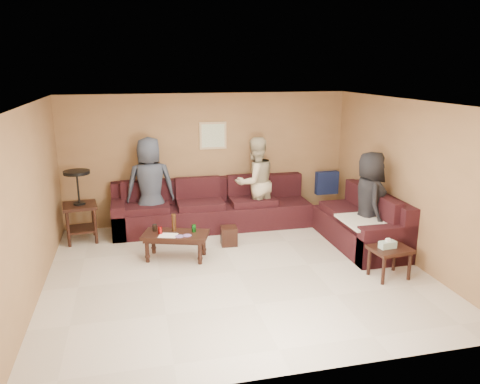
{
  "coord_description": "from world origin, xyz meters",
  "views": [
    {
      "loc": [
        -1.43,
        -6.31,
        2.98
      ],
      "look_at": [
        0.25,
        0.85,
        1.0
      ],
      "focal_mm": 35.0,
      "sensor_mm": 36.0,
      "label": 1
    }
  ],
  "objects_px": {
    "waste_bin": "(229,236)",
    "coffee_table": "(175,237)",
    "sectional_sofa": "(262,216)",
    "person_right": "(369,201)",
    "end_table_left": "(80,205)",
    "person_left": "(150,186)",
    "person_middle": "(255,182)",
    "side_table_right": "(390,252)"
  },
  "relations": [
    {
      "from": "waste_bin",
      "to": "coffee_table",
      "type": "bearing_deg",
      "value": -158.09
    },
    {
      "from": "sectional_sofa",
      "to": "person_right",
      "type": "bearing_deg",
      "value": -36.18
    },
    {
      "from": "sectional_sofa",
      "to": "end_table_left",
      "type": "bearing_deg",
      "value": 173.59
    },
    {
      "from": "person_left",
      "to": "sectional_sofa",
      "type": "bearing_deg",
      "value": 164.23
    },
    {
      "from": "waste_bin",
      "to": "person_middle",
      "type": "relative_size",
      "value": 0.19
    },
    {
      "from": "sectional_sofa",
      "to": "end_table_left",
      "type": "distance_m",
      "value": 3.22
    },
    {
      "from": "sectional_sofa",
      "to": "waste_bin",
      "type": "xyz_separation_m",
      "value": [
        -0.7,
        -0.42,
        -0.16
      ]
    },
    {
      "from": "sectional_sofa",
      "to": "person_left",
      "type": "xyz_separation_m",
      "value": [
        -1.95,
        0.52,
        0.56
      ]
    },
    {
      "from": "side_table_right",
      "to": "person_right",
      "type": "distance_m",
      "value": 1.2
    },
    {
      "from": "waste_bin",
      "to": "person_left",
      "type": "relative_size",
      "value": 0.18
    },
    {
      "from": "person_middle",
      "to": "person_right",
      "type": "height_order",
      "value": "person_middle"
    },
    {
      "from": "person_left",
      "to": "person_right",
      "type": "bearing_deg",
      "value": 153.97
    },
    {
      "from": "sectional_sofa",
      "to": "coffee_table",
      "type": "xyz_separation_m",
      "value": [
        -1.65,
        -0.8,
        0.04
      ]
    },
    {
      "from": "waste_bin",
      "to": "person_right",
      "type": "distance_m",
      "value": 2.42
    },
    {
      "from": "coffee_table",
      "to": "person_right",
      "type": "distance_m",
      "value": 3.22
    },
    {
      "from": "waste_bin",
      "to": "person_left",
      "type": "bearing_deg",
      "value": 142.98
    },
    {
      "from": "waste_bin",
      "to": "person_right",
      "type": "bearing_deg",
      "value": -17.19
    },
    {
      "from": "coffee_table",
      "to": "person_right",
      "type": "bearing_deg",
      "value": -5.52
    },
    {
      "from": "sectional_sofa",
      "to": "person_middle",
      "type": "relative_size",
      "value": 2.7
    },
    {
      "from": "waste_bin",
      "to": "person_right",
      "type": "relative_size",
      "value": 0.19
    },
    {
      "from": "end_table_left",
      "to": "sectional_sofa",
      "type": "bearing_deg",
      "value": -6.41
    },
    {
      "from": "person_left",
      "to": "waste_bin",
      "type": "bearing_deg",
      "value": 142.1
    },
    {
      "from": "person_left",
      "to": "person_right",
      "type": "xyz_separation_m",
      "value": [
        3.47,
        -1.63,
        -0.06
      ]
    },
    {
      "from": "side_table_right",
      "to": "person_right",
      "type": "relative_size",
      "value": 0.36
    },
    {
      "from": "coffee_table",
      "to": "end_table_left",
      "type": "distance_m",
      "value": 1.95
    },
    {
      "from": "end_table_left",
      "to": "person_right",
      "type": "distance_m",
      "value": 4.93
    },
    {
      "from": "person_middle",
      "to": "waste_bin",
      "type": "bearing_deg",
      "value": 34.29
    },
    {
      "from": "person_left",
      "to": "person_right",
      "type": "distance_m",
      "value": 3.84
    },
    {
      "from": "person_right",
      "to": "person_middle",
      "type": "bearing_deg",
      "value": 56.14
    },
    {
      "from": "coffee_table",
      "to": "side_table_right",
      "type": "xyz_separation_m",
      "value": [
        2.94,
        -1.4,
        0.03
      ]
    },
    {
      "from": "sectional_sofa",
      "to": "person_left",
      "type": "height_order",
      "value": "person_left"
    },
    {
      "from": "coffee_table",
      "to": "side_table_right",
      "type": "height_order",
      "value": "coffee_table"
    },
    {
      "from": "side_table_right",
      "to": "person_middle",
      "type": "relative_size",
      "value": 0.35
    },
    {
      "from": "coffee_table",
      "to": "person_left",
      "type": "xyz_separation_m",
      "value": [
        -0.3,
        1.32,
        0.53
      ]
    },
    {
      "from": "person_left",
      "to": "person_middle",
      "type": "xyz_separation_m",
      "value": [
        1.95,
        -0.05,
        -0.03
      ]
    },
    {
      "from": "end_table_left",
      "to": "person_left",
      "type": "xyz_separation_m",
      "value": [
        1.23,
        0.16,
        0.23
      ]
    },
    {
      "from": "side_table_right",
      "to": "person_left",
      "type": "relative_size",
      "value": 0.34
    },
    {
      "from": "person_right",
      "to": "sectional_sofa",
      "type": "bearing_deg",
      "value": 65.98
    },
    {
      "from": "side_table_right",
      "to": "person_right",
      "type": "xyz_separation_m",
      "value": [
        0.23,
        1.1,
        0.43
      ]
    },
    {
      "from": "coffee_table",
      "to": "person_middle",
      "type": "height_order",
      "value": "person_middle"
    },
    {
      "from": "sectional_sofa",
      "to": "coffee_table",
      "type": "relative_size",
      "value": 4.12
    },
    {
      "from": "end_table_left",
      "to": "person_right",
      "type": "relative_size",
      "value": 0.76
    }
  ]
}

